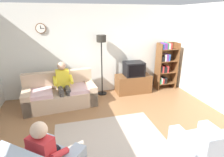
# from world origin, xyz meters

# --- Properties ---
(ground_plane) EXTENTS (12.00, 12.00, 0.00)m
(ground_plane) POSITION_xyz_m (0.00, 0.00, 0.00)
(ground_plane) COLOR #8C603D
(back_wall_assembly) EXTENTS (6.20, 0.17, 2.70)m
(back_wall_assembly) POSITION_xyz_m (-0.00, 2.66, 1.35)
(back_wall_assembly) COLOR silver
(back_wall_assembly) RESTS_ON ground_plane
(couch) EXTENTS (1.97, 1.05, 0.90)m
(couch) POSITION_xyz_m (-1.19, 1.92, 0.31)
(couch) COLOR tan
(couch) RESTS_ON ground_plane
(tv_stand) EXTENTS (1.10, 0.56, 0.58)m
(tv_stand) POSITION_xyz_m (1.09, 2.25, 0.29)
(tv_stand) COLOR brown
(tv_stand) RESTS_ON ground_plane
(tv) EXTENTS (0.60, 0.49, 0.44)m
(tv) POSITION_xyz_m (1.09, 2.23, 0.80)
(tv) COLOR black
(tv) RESTS_ON tv_stand
(bookshelf) EXTENTS (0.68, 0.36, 1.57)m
(bookshelf) POSITION_xyz_m (2.23, 2.32, 0.83)
(bookshelf) COLOR brown
(bookshelf) RESTS_ON ground_plane
(floor_lamp) EXTENTS (0.28, 0.28, 1.85)m
(floor_lamp) POSITION_xyz_m (0.08, 2.35, 1.45)
(floor_lamp) COLOR black
(floor_lamp) RESTS_ON ground_plane
(armchair_near_bookshelf) EXTENTS (0.81, 0.89, 0.90)m
(armchair_near_bookshelf) POSITION_xyz_m (1.07, -1.01, 0.29)
(armchair_near_bookshelf) COLOR #9EADBC
(armchair_near_bookshelf) RESTS_ON ground_plane
(area_rug) EXTENTS (2.20, 1.70, 0.01)m
(area_rug) POSITION_xyz_m (-0.24, 0.05, 0.01)
(area_rug) COLOR #AD9E8E
(area_rug) RESTS_ON ground_plane
(person_on_couch) EXTENTS (0.54, 0.56, 1.24)m
(person_on_couch) POSITION_xyz_m (-1.08, 1.81, 0.70)
(person_on_couch) COLOR yellow
(person_on_couch) RESTS_ON ground_plane
(person_in_left_armchair) EXTENTS (0.63, 0.64, 1.12)m
(person_in_left_armchair) POSITION_xyz_m (-1.34, -0.72, 0.60)
(person_in_left_armchair) COLOR red
(person_in_left_armchair) RESTS_ON ground_plane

